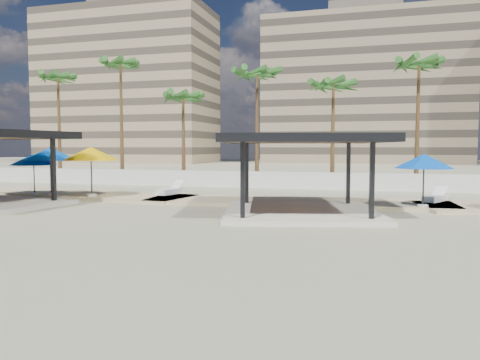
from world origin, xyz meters
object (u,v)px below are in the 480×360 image
Objects in this scene: pavilion_central at (302,167)px; lounger_a at (171,191)px; umbrella_a at (34,160)px; lounger_b at (435,198)px.

lounger_a is (-8.61, 5.07, -1.73)m from pavilion_central.
pavilion_central reaches higher than lounger_a.
pavilion_central is 2.96× the size of umbrella_a.
umbrella_a reaches higher than lounger_b.
umbrella_a is 1.30× the size of lounger_a.
pavilion_central reaches higher than umbrella_a.
pavilion_central is 3.86× the size of lounger_a.
lounger_a is (7.73, 2.40, -1.88)m from umbrella_a.
lounger_b is (14.80, 0.32, -0.01)m from lounger_a.
umbrella_a is at bearing 124.89° from lounger_b.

